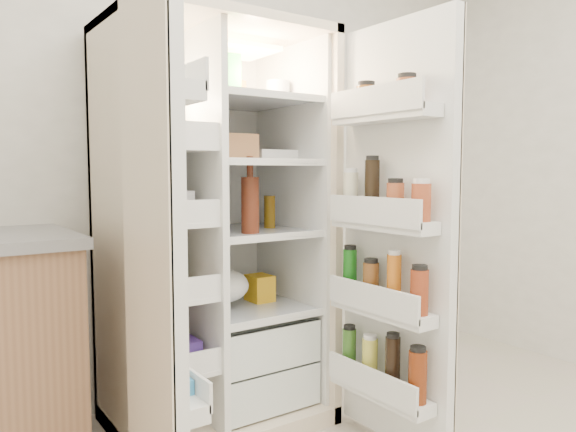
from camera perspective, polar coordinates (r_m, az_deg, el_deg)
wall_back at (r=2.89m, az=-9.21°, el=8.40°), size 4.00×0.02×2.70m
refrigerator at (r=2.56m, az=-7.83°, el=-4.70°), size 0.92×0.70×1.80m
freezer_door at (r=1.79m, az=-13.77°, el=-4.06°), size 0.15×0.40×1.72m
fridge_door at (r=2.26m, az=11.01°, el=-2.63°), size 0.17×0.58×1.72m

